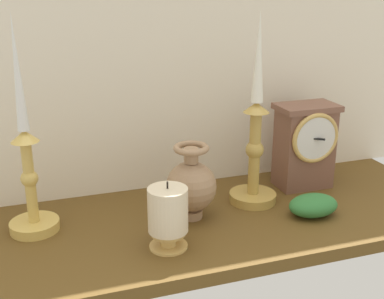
# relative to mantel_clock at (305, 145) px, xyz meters

# --- Properties ---
(ground_plane) EXTENTS (1.00, 0.36, 0.02)m
(ground_plane) POSITION_rel_mantel_clock_xyz_m (-0.24, -0.08, -0.11)
(ground_plane) COLOR brown
(back_wall) EXTENTS (1.20, 0.02, 0.65)m
(back_wall) POSITION_rel_mantel_clock_xyz_m (-0.24, 0.11, 0.23)
(back_wall) COLOR #EFE2C9
(back_wall) RESTS_ON ground_plane
(mantel_clock) EXTENTS (0.13, 0.10, 0.18)m
(mantel_clock) POSITION_rel_mantel_clock_xyz_m (0.00, 0.00, 0.00)
(mantel_clock) COLOR brown
(mantel_clock) RESTS_ON ground_plane
(candlestick_tall_left) EXTENTS (0.09, 0.09, 0.38)m
(candlestick_tall_left) POSITION_rel_mantel_clock_xyz_m (-0.56, -0.02, 0.02)
(candlestick_tall_left) COLOR #D9B354
(candlestick_tall_left) RESTS_ON ground_plane
(candlestick_tall_center) EXTENTS (0.09, 0.09, 0.38)m
(candlestick_tall_center) POSITION_rel_mantel_clock_xyz_m (-0.14, -0.04, 0.03)
(candlestick_tall_center) COLOR #BC9644
(candlestick_tall_center) RESTS_ON ground_plane
(brass_vase_bulbous) EXTENTS (0.09, 0.09, 0.14)m
(brass_vase_bulbous) POSITION_rel_mantel_clock_xyz_m (-0.28, -0.07, -0.03)
(brass_vase_bulbous) COLOR #A47E5A
(brass_vase_bulbous) RESTS_ON ground_plane
(pillar_candle_front) EXTENTS (0.07, 0.07, 0.12)m
(pillar_candle_front) POSITION_rel_mantel_clock_xyz_m (-0.35, -0.16, -0.04)
(pillar_candle_front) COLOR #D9B160
(pillar_candle_front) RESTS_ON ground_plane
(ivy_sprig) EXTENTS (0.10, 0.07, 0.04)m
(ivy_sprig) POSITION_rel_mantel_clock_xyz_m (-0.06, -0.13, -0.07)
(ivy_sprig) COLOR #307334
(ivy_sprig) RESTS_ON ground_plane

